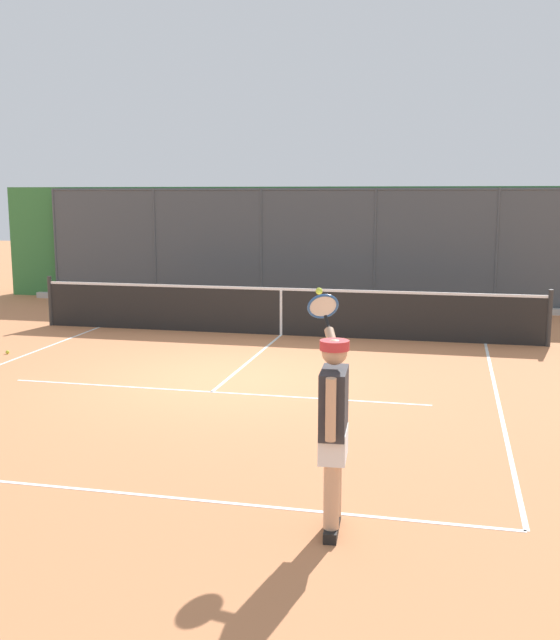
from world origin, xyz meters
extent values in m
plane|color=#C67A4C|center=(0.00, 0.00, 0.00)|extent=(60.00, 60.00, 0.00)
cube|color=white|center=(0.00, 4.52, 0.00)|extent=(7.97, 0.05, 0.01)
cube|color=white|center=(0.00, 0.83, 0.00)|extent=(6.22, 0.05, 0.01)
cube|color=white|center=(-3.99, 0.42, 0.00)|extent=(0.05, 8.21, 0.01)
cube|color=white|center=(0.00, -1.43, 0.00)|extent=(0.05, 4.51, 0.01)
cylinder|color=#474C51|center=(-4.35, -7.78, 1.48)|extent=(0.07, 0.07, 2.96)
cylinder|color=#474C51|center=(-1.45, -7.78, 1.48)|extent=(0.07, 0.07, 2.96)
cylinder|color=#474C51|center=(1.45, -7.78, 1.48)|extent=(0.07, 0.07, 2.96)
cylinder|color=#474C51|center=(4.35, -7.78, 1.48)|extent=(0.07, 0.07, 2.96)
cylinder|color=#474C51|center=(7.25, -7.78, 1.48)|extent=(0.07, 0.07, 2.96)
cylinder|color=#474C51|center=(0.00, -7.78, 2.92)|extent=(14.50, 0.05, 0.05)
cube|color=#474C51|center=(0.00, -7.78, 1.48)|extent=(14.50, 0.02, 2.96)
cube|color=#387A3D|center=(0.00, -8.43, 1.50)|extent=(17.50, 0.90, 3.00)
cube|color=#ADADA8|center=(0.00, -7.60, 0.07)|extent=(15.50, 0.18, 0.15)
cylinder|color=#2D2D2D|center=(-5.11, -3.69, 0.54)|extent=(0.09, 0.09, 1.07)
cylinder|color=#2D2D2D|center=(5.11, -3.69, 0.54)|extent=(0.09, 0.09, 1.07)
cube|color=black|center=(0.00, -3.69, 0.46)|extent=(10.14, 0.02, 0.91)
cube|color=white|center=(0.00, -3.69, 0.94)|extent=(10.14, 0.04, 0.05)
cube|color=white|center=(0.00, -3.69, 0.46)|extent=(0.05, 0.04, 0.91)
cube|color=black|center=(-2.39, 5.01, 0.04)|extent=(0.13, 0.27, 0.09)
cylinder|color=tan|center=(-2.39, 5.01, 0.47)|extent=(0.13, 0.13, 0.76)
cube|color=black|center=(-2.38, 4.75, 0.04)|extent=(0.13, 0.27, 0.09)
cylinder|color=tan|center=(-2.38, 4.75, 0.47)|extent=(0.13, 0.13, 0.76)
cube|color=white|center=(-2.38, 4.88, 0.77)|extent=(0.25, 0.41, 0.26)
cube|color=#2D2D33|center=(-2.38, 4.88, 1.13)|extent=(0.24, 0.48, 0.55)
cylinder|color=tan|center=(-2.40, 5.17, 1.15)|extent=(0.08, 0.08, 0.51)
cylinder|color=tan|center=(-2.30, 4.44, 1.51)|extent=(0.22, 0.38, 0.29)
sphere|color=tan|center=(-2.38, 4.88, 1.55)|extent=(0.21, 0.21, 0.21)
cylinder|color=red|center=(-2.38, 4.88, 1.60)|extent=(0.26, 0.26, 0.08)
cube|color=red|center=(-2.38, 4.76, 1.57)|extent=(0.19, 0.20, 0.02)
cylinder|color=black|center=(-2.22, 4.22, 1.67)|extent=(0.09, 0.17, 0.13)
torus|color=#28569E|center=(-2.15, 4.05, 1.79)|extent=(0.34, 0.28, 0.26)
cylinder|color=silver|center=(-2.15, 4.05, 1.79)|extent=(0.28, 0.22, 0.21)
sphere|color=#C1D138|center=(-2.08, 3.88, 1.91)|extent=(0.07, 0.07, 0.07)
sphere|color=#C1D138|center=(4.36, -0.84, 0.03)|extent=(0.07, 0.07, 0.07)
camera|label=1|loc=(-3.27, 10.73, 2.81)|focal=41.87mm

